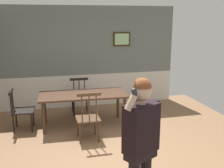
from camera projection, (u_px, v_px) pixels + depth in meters
name	position (u px, v px, depth m)	size (l,w,h in m)	color
ground_plane	(109.00, 155.00, 5.04)	(6.71, 6.71, 0.00)	#846042
room_back_partition	(83.00, 59.00, 7.61)	(5.22, 0.17, 2.76)	slate
dining_table	(83.00, 97.00, 6.30)	(2.01, 0.96, 0.75)	#4C3323
chair_near_window	(80.00, 96.00, 7.14)	(0.48, 0.48, 0.91)	black
chair_by_doorway	(21.00, 110.00, 6.08)	(0.51, 0.51, 0.92)	black
chair_at_table_head	(88.00, 117.00, 5.55)	(0.47, 0.47, 1.04)	#513823
person_figure	(141.00, 137.00, 3.33)	(0.52, 0.41, 1.77)	black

